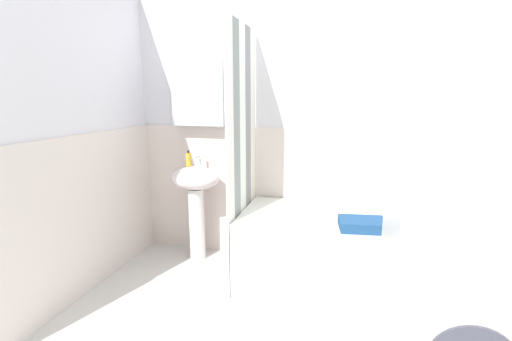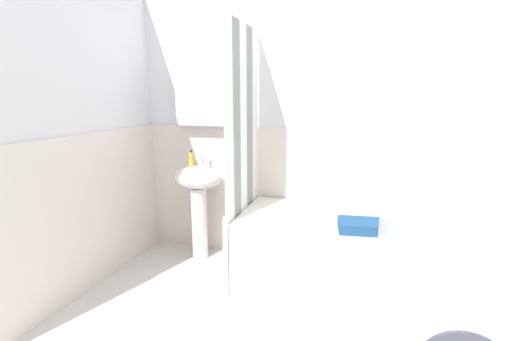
{
  "view_description": "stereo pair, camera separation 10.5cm",
  "coord_description": "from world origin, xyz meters",
  "px_view_note": "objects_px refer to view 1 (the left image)",
  "views": [
    {
      "loc": [
        0.32,
        -1.76,
        1.48
      ],
      "look_at": [
        -0.32,
        0.72,
        0.93
      ],
      "focal_mm": 24.69,
      "sensor_mm": 36.0,
      "label": 1
    },
    {
      "loc": [
        0.43,
        -1.73,
        1.48
      ],
      "look_at": [
        -0.32,
        0.72,
        0.93
      ],
      "focal_mm": 24.69,
      "sensor_mm": 36.0,
      "label": 2
    }
  ],
  "objects_px": {
    "body_wash_bottle": "(423,203)",
    "washer_dryer_stack": "(461,245)",
    "bathtub": "(344,253)",
    "towel_folded": "(362,224)",
    "sink": "(196,192)",
    "soap_dispenser": "(188,159)",
    "lotion_bottle": "(410,200)",
    "shampoo_bottle": "(439,201)"
  },
  "relations": [
    {
      "from": "body_wash_bottle",
      "to": "washer_dryer_stack",
      "type": "distance_m",
      "value": 1.23
    },
    {
      "from": "bathtub",
      "to": "towel_folded",
      "type": "bearing_deg",
      "value": -63.0
    },
    {
      "from": "shampoo_bottle",
      "to": "towel_folded",
      "type": "xyz_separation_m",
      "value": [
        -0.58,
        -0.5,
        -0.07
      ]
    },
    {
      "from": "bathtub",
      "to": "body_wash_bottle",
      "type": "bearing_deg",
      "value": 25.45
    },
    {
      "from": "body_wash_bottle",
      "to": "lotion_bottle",
      "type": "xyz_separation_m",
      "value": [
        -0.09,
        0.04,
        0.01
      ]
    },
    {
      "from": "sink",
      "to": "washer_dryer_stack",
      "type": "distance_m",
      "value": 2.13
    },
    {
      "from": "lotion_bottle",
      "to": "washer_dryer_stack",
      "type": "bearing_deg",
      "value": -89.64
    },
    {
      "from": "body_wash_bottle",
      "to": "lotion_bottle",
      "type": "distance_m",
      "value": 0.1
    },
    {
      "from": "sink",
      "to": "soap_dispenser",
      "type": "bearing_deg",
      "value": 163.05
    },
    {
      "from": "bathtub",
      "to": "lotion_bottle",
      "type": "relative_size",
      "value": 8.68
    },
    {
      "from": "lotion_bottle",
      "to": "soap_dispenser",
      "type": "bearing_deg",
      "value": -176.7
    },
    {
      "from": "shampoo_bottle",
      "to": "lotion_bottle",
      "type": "distance_m",
      "value": 0.2
    },
    {
      "from": "bathtub",
      "to": "washer_dryer_stack",
      "type": "relative_size",
      "value": 0.97
    },
    {
      "from": "bathtub",
      "to": "shampoo_bottle",
      "type": "xyz_separation_m",
      "value": [
        0.69,
        0.29,
        0.39
      ]
    },
    {
      "from": "soap_dispenser",
      "to": "shampoo_bottle",
      "type": "relative_size",
      "value": 0.68
    },
    {
      "from": "soap_dispenser",
      "to": "shampoo_bottle",
      "type": "xyz_separation_m",
      "value": [
        2.06,
        0.08,
        -0.25
      ]
    },
    {
      "from": "soap_dispenser",
      "to": "lotion_bottle",
      "type": "height_order",
      "value": "soap_dispenser"
    },
    {
      "from": "shampoo_bottle",
      "to": "lotion_bottle",
      "type": "height_order",
      "value": "shampoo_bottle"
    },
    {
      "from": "soap_dispenser",
      "to": "lotion_bottle",
      "type": "bearing_deg",
      "value": 3.3
    },
    {
      "from": "lotion_bottle",
      "to": "towel_folded",
      "type": "distance_m",
      "value": 0.65
    },
    {
      "from": "sink",
      "to": "towel_folded",
      "type": "height_order",
      "value": "sink"
    },
    {
      "from": "soap_dispenser",
      "to": "bathtub",
      "type": "height_order",
      "value": "soap_dispenser"
    },
    {
      "from": "sink",
      "to": "shampoo_bottle",
      "type": "xyz_separation_m",
      "value": [
        2.0,
        0.1,
        0.05
      ]
    },
    {
      "from": "soap_dispenser",
      "to": "bathtub",
      "type": "xyz_separation_m",
      "value": [
        1.37,
        -0.21,
        -0.63
      ]
    },
    {
      "from": "sink",
      "to": "lotion_bottle",
      "type": "xyz_separation_m",
      "value": [
        1.8,
        0.13,
        0.03
      ]
    },
    {
      "from": "body_wash_bottle",
      "to": "washer_dryer_stack",
      "type": "bearing_deg",
      "value": -93.75
    },
    {
      "from": "washer_dryer_stack",
      "to": "bathtub",
      "type": "bearing_deg",
      "value": 117.95
    },
    {
      "from": "sink",
      "to": "washer_dryer_stack",
      "type": "height_order",
      "value": "washer_dryer_stack"
    },
    {
      "from": "shampoo_bottle",
      "to": "washer_dryer_stack",
      "type": "height_order",
      "value": "washer_dryer_stack"
    },
    {
      "from": "shampoo_bottle",
      "to": "washer_dryer_stack",
      "type": "distance_m",
      "value": 1.25
    },
    {
      "from": "shampoo_bottle",
      "to": "bathtub",
      "type": "bearing_deg",
      "value": -157.58
    },
    {
      "from": "bathtub",
      "to": "shampoo_bottle",
      "type": "relative_size",
      "value": 7.55
    },
    {
      "from": "sink",
      "to": "towel_folded",
      "type": "distance_m",
      "value": 1.47
    },
    {
      "from": "lotion_bottle",
      "to": "shampoo_bottle",
      "type": "bearing_deg",
      "value": -7.48
    },
    {
      "from": "sink",
      "to": "body_wash_bottle",
      "type": "xyz_separation_m",
      "value": [
        1.88,
        0.09,
        0.02
      ]
    },
    {
      "from": "bathtub",
      "to": "towel_folded",
      "type": "relative_size",
      "value": 5.18
    },
    {
      "from": "sink",
      "to": "soap_dispenser",
      "type": "height_order",
      "value": "soap_dispenser"
    },
    {
      "from": "shampoo_bottle",
      "to": "towel_folded",
      "type": "relative_size",
      "value": 0.69
    },
    {
      "from": "soap_dispenser",
      "to": "towel_folded",
      "type": "distance_m",
      "value": 1.57
    },
    {
      "from": "bathtub",
      "to": "towel_folded",
      "type": "height_order",
      "value": "towel_folded"
    },
    {
      "from": "bathtub",
      "to": "lotion_bottle",
      "type": "distance_m",
      "value": 0.69
    },
    {
      "from": "soap_dispenser",
      "to": "towel_folded",
      "type": "bearing_deg",
      "value": -15.87
    }
  ]
}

